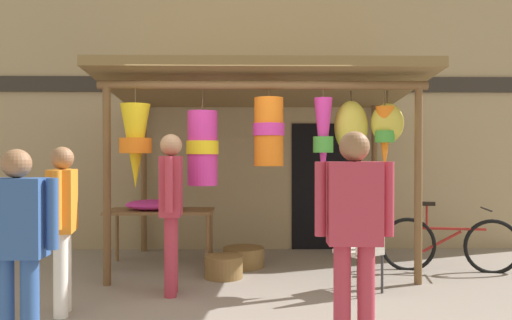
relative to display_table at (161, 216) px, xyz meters
name	(u,v)px	position (x,y,z in m)	size (l,w,h in m)	color
ground_plane	(239,286)	(1.09, -1.09, -0.68)	(30.00, 30.00, 0.00)	gray
shop_facade	(242,117)	(1.10, 1.24, 1.43)	(9.76, 0.29, 4.23)	#9E8966
market_stall_canopy	(261,105)	(1.36, -0.32, 1.48)	(4.11, 2.50, 2.61)	brown
display_table	(161,216)	(0.00, 0.00, 0.00)	(1.43, 0.66, 0.76)	brown
flower_heap_on_table	(154,205)	(-0.08, -0.05, 0.15)	(0.74, 0.52, 0.14)	#D13399
folding_chair	(363,247)	(2.44, -1.41, -0.17)	(0.55, 0.55, 0.84)	beige
wicker_basket_by_table	(224,267)	(0.89, -0.70, -0.54)	(0.47, 0.47, 0.27)	brown
wicker_basket_spare	(244,257)	(1.13, -0.12, -0.55)	(0.55, 0.55, 0.26)	brown
parked_bicycle	(449,244)	(3.79, -0.41, -0.33)	(1.73, 0.47, 0.92)	black
vendor_in_orange	(17,238)	(-0.47, -3.15, 0.23)	(0.59, 0.22, 1.55)	#2D5193
customer_foreground	(354,223)	(1.99, -3.03, 0.32)	(0.59, 0.24, 1.68)	#B23347
shopper_by_bananas	(62,216)	(-0.56, -2.06, 0.25)	(0.29, 0.59, 1.58)	silver
passerby_at_right	(171,199)	(0.37, -1.42, 0.35)	(0.24, 0.59, 1.73)	#B23347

